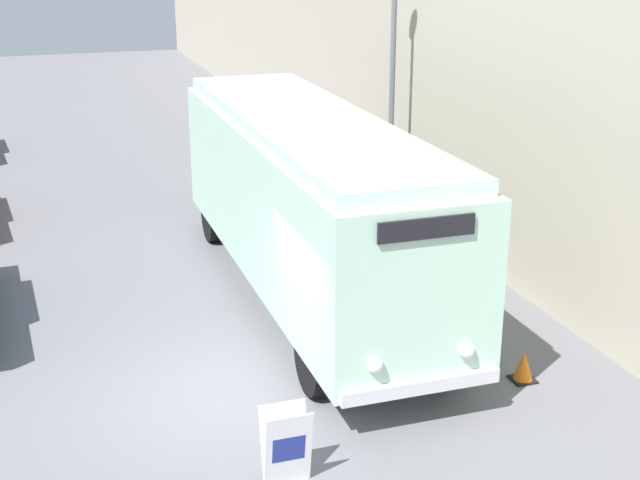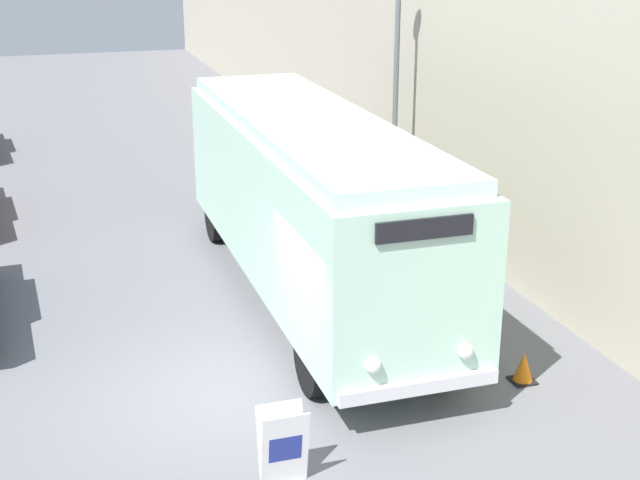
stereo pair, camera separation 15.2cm
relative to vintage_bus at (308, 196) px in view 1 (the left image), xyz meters
name	(u,v)px [view 1 (the left image)]	position (x,y,z in m)	size (l,w,h in m)	color
ground_plane	(216,401)	(-2.52, -3.40, -1.95)	(80.00, 80.00, 0.00)	slate
building_wall_right	(377,30)	(3.97, 6.60, 2.16)	(0.30, 60.00, 8.22)	#B2A893
vintage_bus	(308,196)	(0.00, 0.00, 0.00)	(2.47, 10.17, 3.43)	black
sign_board	(286,448)	(-2.10, -5.69, -1.44)	(0.60, 0.39, 1.04)	gray
streetlamp	(393,59)	(3.16, 3.64, 1.87)	(0.36, 0.36, 5.80)	#595E60
traffic_cone	(524,366)	(2.10, -4.27, -1.71)	(0.36, 0.36, 0.49)	black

